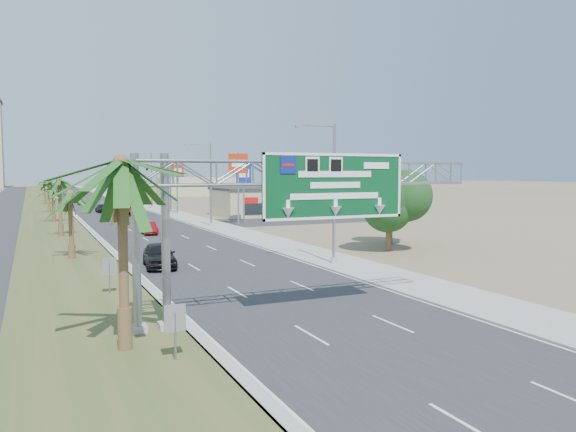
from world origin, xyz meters
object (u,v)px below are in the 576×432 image
(pole_sign_red_far, at_px, (177,174))
(car_left_lane, at_px, (159,255))
(palm_near, at_px, (121,164))
(signal_mast, at_px, (157,184))
(car_mid_lane, at_px, (149,228))
(car_far, at_px, (102,209))
(car_right_lane, at_px, (133,210))
(pole_sign_red_near, at_px, (238,168))
(store_building, at_px, (275,202))
(sign_gantry, at_px, (300,185))
(pole_sign_blue, at_px, (244,176))

(pole_sign_red_far, bearing_deg, car_left_lane, -104.97)
(palm_near, height_order, signal_mast, palm_near)
(car_mid_lane, height_order, car_far, car_far)
(car_far, bearing_deg, palm_near, -98.50)
(signal_mast, xyz_separation_m, car_right_lane, (-3.17, 2.57, -4.02))
(car_right_lane, relative_size, pole_sign_red_near, 0.66)
(palm_near, bearing_deg, store_building, 61.72)
(car_left_lane, distance_m, car_right_lane, 49.05)
(car_right_lane, bearing_deg, sign_gantry, -87.09)
(sign_gantry, bearing_deg, pole_sign_blue, 72.86)
(palm_near, xyz_separation_m, pole_sign_red_near, (20.20, 44.05, 0.20))
(signal_mast, bearing_deg, pole_sign_red_near, -73.70)
(car_right_lane, xyz_separation_m, pole_sign_red_far, (6.99, 0.69, 5.41))
(store_building, distance_m, car_mid_lane, 29.70)
(car_mid_lane, relative_size, pole_sign_red_near, 0.43)
(palm_near, relative_size, car_mid_lane, 2.12)
(sign_gantry, height_order, pole_sign_blue, pole_sign_blue)
(car_far, bearing_deg, car_mid_lane, -91.43)
(sign_gantry, distance_m, palm_near, 8.41)
(pole_sign_red_near, xyz_separation_m, pole_sign_blue, (2.00, 3.48, -1.05))
(signal_mast, distance_m, pole_sign_red_far, 5.22)
(sign_gantry, bearing_deg, palm_near, -166.68)
(car_left_lane, relative_size, car_right_lane, 0.85)
(sign_gantry, height_order, signal_mast, signal_mast)
(palm_near, relative_size, signal_mast, 0.81)
(palm_near, bearing_deg, car_mid_lane, 77.98)
(sign_gantry, bearing_deg, store_building, 67.64)
(car_left_lane, height_order, pole_sign_red_near, pole_sign_red_near)
(sign_gantry, distance_m, pole_sign_red_near, 43.83)
(signal_mast, distance_m, car_mid_lane, 25.94)
(signal_mast, xyz_separation_m, car_left_lane, (-9.37, -46.08, -3.99))
(store_building, distance_m, pole_sign_blue, 14.40)
(signal_mast, bearing_deg, pole_sign_blue, -64.55)
(car_left_lane, bearing_deg, car_far, 93.41)
(sign_gantry, xyz_separation_m, store_building, (23.06, 56.07, -4.06))
(store_building, bearing_deg, car_left_lane, -123.15)
(car_far, relative_size, pole_sign_red_far, 0.57)
(car_far, relative_size, pole_sign_red_near, 0.50)
(signal_mast, bearing_deg, car_left_lane, -101.49)
(car_left_lane, relative_size, pole_sign_red_far, 0.64)
(signal_mast, relative_size, car_mid_lane, 2.61)
(car_far, xyz_separation_m, pole_sign_red_near, (12.64, -30.19, 6.48))
(car_mid_lane, relative_size, car_right_lane, 0.66)
(car_mid_lane, bearing_deg, store_building, 40.56)
(car_left_lane, distance_m, pole_sign_red_near, 30.90)
(palm_near, height_order, car_right_lane, palm_near)
(palm_near, xyz_separation_m, pole_sign_red_far, (18.20, 67.24, -0.69))
(sign_gantry, xyz_separation_m, pole_sign_red_far, (10.06, 65.31, 0.18))
(car_left_lane, xyz_separation_m, car_far, (2.56, 56.35, -0.21))
(store_building, height_order, car_left_lane, store_building)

